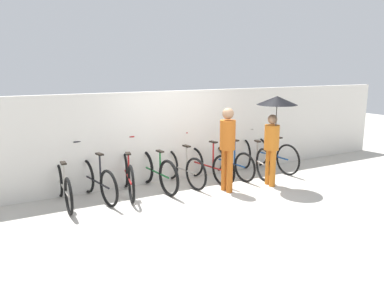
# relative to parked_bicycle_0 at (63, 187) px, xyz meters

# --- Properties ---
(ground_plane) EXTENTS (30.00, 30.00, 0.00)m
(ground_plane) POSITION_rel_parked_bicycle_0_xyz_m (2.53, -1.25, -0.36)
(ground_plane) COLOR #B7B2A8
(back_wall) EXTENTS (13.05, 0.12, 2.04)m
(back_wall) POSITION_rel_parked_bicycle_0_xyz_m (2.53, 0.53, 0.66)
(back_wall) COLOR silver
(back_wall) RESTS_ON ground
(parked_bicycle_0) EXTENTS (0.44, 1.76, 0.97)m
(parked_bicycle_0) POSITION_rel_parked_bicycle_0_xyz_m (0.00, 0.00, 0.00)
(parked_bicycle_0) COLOR black
(parked_bicycle_0) RESTS_ON ground
(parked_bicycle_1) EXTENTS (0.50, 1.71, 1.11)m
(parked_bicycle_1) POSITION_rel_parked_bicycle_0_xyz_m (0.63, 0.01, 0.02)
(parked_bicycle_1) COLOR black
(parked_bicycle_1) RESTS_ON ground
(parked_bicycle_2) EXTENTS (0.54, 1.76, 1.11)m
(parked_bicycle_2) POSITION_rel_parked_bicycle_0_xyz_m (1.26, 0.01, 0.03)
(parked_bicycle_2) COLOR black
(parked_bicycle_2) RESTS_ON ground
(parked_bicycle_3) EXTENTS (0.44, 1.79, 1.09)m
(parked_bicycle_3) POSITION_rel_parked_bicycle_0_xyz_m (1.89, 0.04, 0.03)
(parked_bicycle_3) COLOR black
(parked_bicycle_3) RESTS_ON ground
(parked_bicycle_4) EXTENTS (0.46, 1.71, 0.97)m
(parked_bicycle_4) POSITION_rel_parked_bicycle_0_xyz_m (2.52, 0.08, 0.01)
(parked_bicycle_4) COLOR black
(parked_bicycle_4) RESTS_ON ground
(parked_bicycle_5) EXTENTS (0.51, 1.70, 1.08)m
(parked_bicycle_5) POSITION_rel_parked_bicycle_0_xyz_m (3.16, 0.03, 0.01)
(parked_bicycle_5) COLOR black
(parked_bicycle_5) RESTS_ON ground
(parked_bicycle_6) EXTENTS (0.44, 1.76, 1.04)m
(parked_bicycle_6) POSITION_rel_parked_bicycle_0_xyz_m (3.79, 0.10, 0.01)
(parked_bicycle_6) COLOR black
(parked_bicycle_6) RESTS_ON ground
(parked_bicycle_7) EXTENTS (0.57, 1.82, 1.02)m
(parked_bicycle_7) POSITION_rel_parked_bicycle_0_xyz_m (4.42, -0.01, 0.04)
(parked_bicycle_7) COLOR black
(parked_bicycle_7) RESTS_ON ground
(parked_bicycle_8) EXTENTS (0.44, 1.81, 1.02)m
(parked_bicycle_8) POSITION_rel_parked_bicycle_0_xyz_m (5.05, 0.05, 0.04)
(parked_bicycle_8) COLOR black
(parked_bicycle_8) RESTS_ON ground
(pedestrian_leading) EXTENTS (0.32, 0.32, 1.75)m
(pedestrian_leading) POSITION_rel_parked_bicycle_0_xyz_m (3.14, -0.79, 0.68)
(pedestrian_leading) COLOR #B25619
(pedestrian_leading) RESTS_ON ground
(pedestrian_center) EXTENTS (0.85, 0.85, 1.97)m
(pedestrian_center) POSITION_rel_parked_bicycle_0_xyz_m (4.20, -0.98, 1.12)
(pedestrian_center) COLOR #C66B1E
(pedestrian_center) RESTS_ON ground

